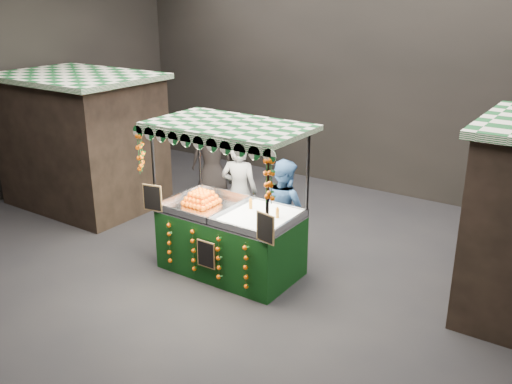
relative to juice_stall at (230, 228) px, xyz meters
The scene contains 9 objects.
ground 0.78m from the juice_stall, 44.64° to the right, with size 12.00×12.00×0.00m, color black.
market_hall 2.68m from the juice_stall, 44.64° to the right, with size 12.10×10.10×5.05m.
neighbour_stall_left 4.30m from the juice_stall, 169.31° to the left, with size 3.00×2.20×2.60m.
juice_stall is the anchor object (origin of this frame).
vendor_grey 1.25m from the juice_stall, 118.89° to the left, with size 0.73×0.59×1.74m.
vendor_blue 0.99m from the juice_stall, 65.06° to the left, with size 0.98×0.88×1.65m.
shopper_0 3.76m from the juice_stall, 153.17° to the left, with size 0.66×0.47×1.70m.
shopper_2 4.19m from the juice_stall, 124.58° to the left, with size 0.95×0.43×1.59m.
shopper_4 3.52m from the juice_stall, 132.64° to the left, with size 0.97×0.95×1.69m.
Camera 1 is at (4.44, -5.97, 4.07)m, focal length 39.34 mm.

